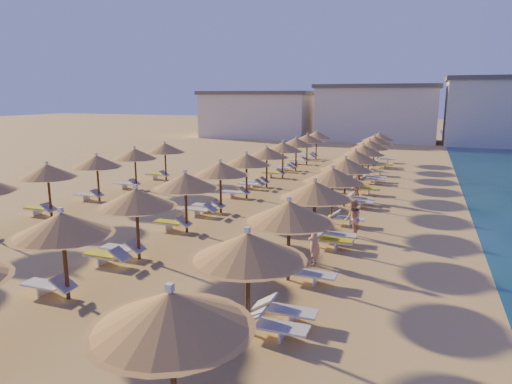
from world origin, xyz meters
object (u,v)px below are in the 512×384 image
at_px(beachgoer_b, 353,219).
at_px(beachgoer_c, 356,184).
at_px(parasol_row_east, 340,170).
at_px(parasol_row_west, 234,164).
at_px(beachgoer_a, 314,241).

distance_m(beachgoer_b, beachgoer_c, 7.10).
relative_size(parasol_row_east, beachgoer_c, 22.26).
bearing_deg(parasol_row_west, beachgoer_b, -27.92).
bearing_deg(beachgoer_c, parasol_row_east, -38.48).
bearing_deg(beachgoer_a, parasol_row_east, 174.35).
distance_m(parasol_row_west, beachgoer_b, 7.92).
relative_size(beachgoer_a, beachgoer_b, 1.05).
bearing_deg(beachgoer_a, beachgoer_c, 171.18).
bearing_deg(parasol_row_east, beachgoer_c, 83.64).
bearing_deg(beachgoer_b, beachgoer_a, -29.36).
bearing_deg(parasol_row_west, beachgoer_a, -50.06).
bearing_deg(parasol_row_west, beachgoer_c, 29.47).
xyz_separation_m(beachgoer_b, beachgoer_c, (-0.87, 7.04, 0.15)).
xyz_separation_m(parasol_row_west, beachgoer_c, (6.01, 3.40, -1.28)).
bearing_deg(parasol_row_west, parasol_row_east, 0.00).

